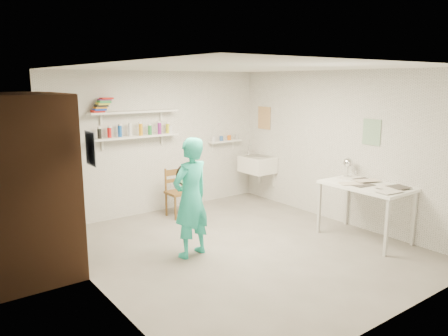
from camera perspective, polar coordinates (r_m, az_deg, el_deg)
floor at (r=6.05m, az=2.30°, el=-10.50°), size 4.00×4.50×0.02m
ceiling at (r=5.62m, az=2.50°, el=13.07°), size 4.00×4.50×0.02m
wall_back at (r=7.58m, az=-8.45°, el=3.33°), size 4.00×0.02×2.40m
wall_front at (r=4.25m, az=22.03°, el=-3.68°), size 4.00×0.02×2.40m
wall_left at (r=4.73m, az=-16.86°, el=-1.84°), size 0.02×4.50×2.40m
wall_right at (r=7.13m, az=15.05°, el=2.57°), size 0.02×4.50×2.40m
doorway_recess at (r=5.76m, az=-20.16°, el=-1.80°), size 0.02×0.90×2.00m
corridor_box at (r=5.60m, az=-27.15°, el=-2.20°), size 1.40×1.50×2.10m
door_lintel at (r=5.63m, az=-20.70°, el=8.69°), size 0.06×1.05×0.10m
door_jamb_near at (r=5.30m, az=-18.38°, el=-2.78°), size 0.06×0.10×2.00m
door_jamb_far at (r=6.24m, az=-21.32°, el=-0.91°), size 0.06×0.10×2.00m
shelf_lower at (r=7.22m, az=-11.49°, el=4.04°), size 1.50×0.22×0.03m
shelf_upper at (r=7.18m, az=-11.62°, el=7.20°), size 1.50×0.22×0.03m
ledge_shelf at (r=8.23m, az=0.17°, el=3.53°), size 0.70×0.14×0.03m
poster_left at (r=4.72m, az=-17.07°, el=2.44°), size 0.01×0.28×0.36m
poster_right_a at (r=8.31m, az=5.27°, el=6.53°), size 0.01×0.34×0.42m
poster_right_b at (r=6.76m, az=18.72°, el=4.46°), size 0.01×0.30×0.38m
belfast_sink at (r=8.19m, az=4.39°, el=0.47°), size 0.48×0.60×0.30m
man at (r=5.59m, az=-4.35°, el=-3.89°), size 0.63×0.48×1.55m
wall_clock at (r=5.73m, az=-5.15°, el=-0.87°), size 0.28×0.09×0.28m
wooden_chair at (r=7.31m, az=-5.90°, el=-3.21°), size 0.38×0.37×0.82m
work_table at (r=6.57m, az=17.91°, el=-5.47°), size 0.72×1.20×0.80m
desk_lamp at (r=6.86m, az=15.93°, el=0.69°), size 0.15×0.15×0.15m
spray_cans at (r=7.21m, az=-11.52°, el=4.82°), size 1.29×0.06×0.17m
book_stack at (r=6.97m, az=-15.64°, el=7.94°), size 0.32×0.14×0.22m
ledge_pots at (r=8.23m, az=0.17°, el=3.94°), size 0.48×0.07×0.09m
papers at (r=6.46m, az=18.13°, el=-1.92°), size 0.30×0.22×0.03m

